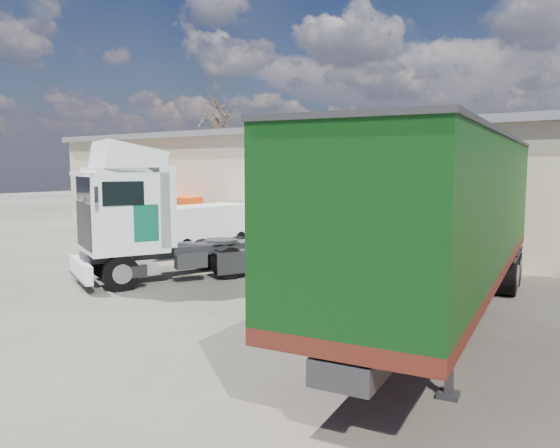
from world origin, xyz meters
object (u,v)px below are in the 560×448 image
Objects in this scene: panel_van at (197,226)px; orange_skip at (175,219)px; bare_tree at (216,105)px; tractor_unit at (149,223)px; box_trailer at (444,210)px.

orange_skip reaches higher than panel_van.
bare_tree is 2.08× the size of panel_van.
bare_tree is at bearing 134.41° from panel_van.
tractor_unit is 10.78m from orange_skip.
box_trailer is 17.83m from orange_skip.
orange_skip is at bearing 156.94° from tractor_unit.
tractor_unit is 9.08m from box_trailer.
box_trailer is at bearing -35.95° from bare_tree.
bare_tree is 1.42× the size of tractor_unit.
bare_tree is at bearing 151.58° from tractor_unit.
orange_skip is at bearing 148.17° from box_trailer.
box_trailer is 13.50m from panel_van.
bare_tree is 14.52m from orange_skip.
bare_tree reaches higher than tractor_unit.
box_trailer is at bearing -30.14° from orange_skip.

